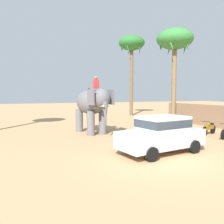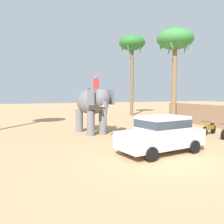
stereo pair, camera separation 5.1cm
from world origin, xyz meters
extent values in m
plane|color=tan|center=(0.00, 0.00, 0.00)|extent=(120.00, 120.00, 0.00)
cube|color=#B7BABF|center=(0.50, 0.76, 0.68)|extent=(4.31, 2.32, 0.76)
cube|color=#B7BABF|center=(0.60, 0.78, 1.38)|extent=(2.32, 1.87, 0.64)
cube|color=#2D3842|center=(0.60, 0.78, 1.38)|extent=(2.34, 1.89, 0.35)
cylinder|color=black|center=(-0.62, -0.27, 0.30)|extent=(0.62, 0.27, 0.60)
cylinder|color=black|center=(-0.89, 1.40, 0.30)|extent=(0.62, 0.27, 0.60)
cylinder|color=black|center=(1.89, 0.12, 0.30)|extent=(0.62, 0.27, 0.60)
cylinder|color=black|center=(1.62, 1.80, 0.30)|extent=(0.62, 0.27, 0.60)
ellipsoid|color=slate|center=(-0.89, 7.22, 2.15)|extent=(2.07, 3.32, 1.70)
cylinder|color=slate|center=(-0.31, 6.38, 0.80)|extent=(0.52, 0.52, 1.60)
cylinder|color=slate|center=(-1.18, 6.24, 0.80)|extent=(0.52, 0.52, 1.60)
cylinder|color=slate|center=(-0.61, 8.21, 0.80)|extent=(0.52, 0.52, 1.60)
cylinder|color=slate|center=(-1.48, 8.07, 0.80)|extent=(0.52, 0.52, 1.60)
ellipsoid|color=slate|center=(-0.64, 5.62, 2.45)|extent=(1.25, 1.16, 1.20)
cube|color=slate|center=(0.06, 5.83, 2.50)|extent=(0.25, 0.81, 0.96)
cube|color=slate|center=(-1.36, 5.60, 2.50)|extent=(0.25, 0.81, 0.96)
cone|color=slate|center=(-0.56, 5.17, 1.45)|extent=(0.41, 0.41, 1.60)
cone|color=beige|center=(-0.31, 5.26, 1.95)|extent=(0.21, 0.57, 0.21)
cone|color=beige|center=(-0.83, 5.18, 1.95)|extent=(0.21, 0.57, 0.21)
cube|color=red|center=(-0.76, 6.38, 3.35)|extent=(0.37, 0.29, 0.60)
sphere|color=#8E6647|center=(-0.76, 6.38, 3.77)|extent=(0.22, 0.22, 0.22)
cylinder|color=#333338|center=(-0.25, 6.47, 2.80)|extent=(0.12, 0.12, 0.55)
cylinder|color=#333338|center=(-1.27, 6.30, 2.80)|extent=(0.12, 0.12, 0.55)
cylinder|color=black|center=(5.75, 1.98, 0.30)|extent=(0.60, 0.26, 0.60)
cylinder|color=black|center=(5.63, 3.37, 0.30)|extent=(0.60, 0.30, 0.60)
cylinder|color=black|center=(6.76, 3.78, 0.30)|extent=(0.60, 0.30, 0.60)
cube|color=olive|center=(6.20, 3.57, 0.52)|extent=(1.03, 0.54, 0.32)
ellipsoid|color=olive|center=(6.05, 3.52, 0.70)|extent=(0.50, 0.38, 0.20)
cube|color=black|center=(6.43, 3.66, 0.70)|extent=(0.49, 0.36, 0.12)
cylinder|color=black|center=(5.72, 3.40, 0.92)|extent=(0.23, 0.53, 0.04)
cylinder|color=brown|center=(7.65, 17.82, 4.39)|extent=(0.43, 0.43, 8.77)
ellipsoid|color=#286B2D|center=(7.65, 17.82, 8.97)|extent=(3.20, 3.20, 1.80)
cone|color=#286B2D|center=(8.85, 17.82, 8.47)|extent=(0.40, 0.92, 1.64)
cone|color=#286B2D|center=(8.03, 18.96, 8.47)|extent=(0.91, 0.57, 1.67)
cone|color=#286B2D|center=(6.68, 18.52, 8.47)|extent=(0.73, 0.83, 1.69)
cone|color=#286B2D|center=(6.68, 17.11, 8.47)|extent=(0.73, 0.83, 1.69)
cone|color=#286B2D|center=(8.03, 16.68, 8.47)|extent=(0.91, 0.57, 1.67)
cylinder|color=brown|center=(7.42, 9.04, 3.66)|extent=(0.41, 0.41, 7.33)
ellipsoid|color=#337A38|center=(7.42, 9.04, 7.53)|extent=(3.20, 3.20, 1.80)
cone|color=#337A38|center=(8.62, 9.04, 7.03)|extent=(0.40, 0.92, 1.64)
cone|color=#337A38|center=(7.79, 10.18, 7.03)|extent=(0.91, 0.57, 1.67)
cone|color=#337A38|center=(6.45, 9.74, 7.03)|extent=(0.73, 0.83, 1.69)
cone|color=#337A38|center=(6.45, 8.33, 7.03)|extent=(0.73, 0.83, 1.69)
cone|color=#337A38|center=(7.79, 7.89, 7.03)|extent=(0.91, 0.57, 1.67)
camera|label=1|loc=(-5.52, -8.04, 2.71)|focal=36.99mm
camera|label=2|loc=(-5.47, -8.06, 2.71)|focal=36.99mm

